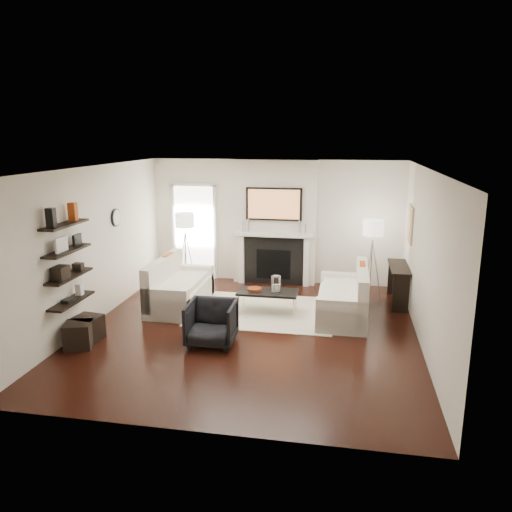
% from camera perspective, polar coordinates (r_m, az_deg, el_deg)
% --- Properties ---
extents(room_envelope, '(6.00, 6.00, 6.00)m').
position_cam_1_polar(room_envelope, '(8.08, -0.76, 0.39)').
color(room_envelope, black).
rests_on(room_envelope, ground).
extents(chimney_breast, '(1.80, 0.25, 2.70)m').
position_cam_1_polar(chimney_breast, '(10.86, 2.16, 3.82)').
color(chimney_breast, silver).
rests_on(chimney_breast, floor).
extents(fireplace_surround, '(1.30, 0.02, 1.04)m').
position_cam_1_polar(fireplace_surround, '(10.90, 2.02, -0.60)').
color(fireplace_surround, black).
rests_on(fireplace_surround, floor).
extents(firebox, '(0.75, 0.02, 0.65)m').
position_cam_1_polar(firebox, '(10.92, 2.01, -0.97)').
color(firebox, black).
rests_on(firebox, floor).
extents(mantel_pilaster_l, '(0.12, 0.08, 1.10)m').
position_cam_1_polar(mantel_pilaster_l, '(10.99, -1.72, -0.32)').
color(mantel_pilaster_l, white).
rests_on(mantel_pilaster_l, floor).
extents(mantel_pilaster_r, '(0.12, 0.08, 1.10)m').
position_cam_1_polar(mantel_pilaster_r, '(10.79, 5.78, -0.65)').
color(mantel_pilaster_r, white).
rests_on(mantel_pilaster_r, floor).
extents(mantel_shelf, '(1.70, 0.18, 0.07)m').
position_cam_1_polar(mantel_shelf, '(10.72, 2.01, 2.44)').
color(mantel_shelf, white).
rests_on(mantel_shelf, chimney_breast).
extents(tv_body, '(1.20, 0.06, 0.70)m').
position_cam_1_polar(tv_body, '(10.64, 2.06, 5.95)').
color(tv_body, black).
rests_on(tv_body, chimney_breast).
extents(tv_screen, '(1.10, 0.00, 0.62)m').
position_cam_1_polar(tv_screen, '(10.61, 2.03, 5.93)').
color(tv_screen, '#BF723F').
rests_on(tv_screen, tv_body).
extents(candlestick_l_tall, '(0.04, 0.04, 0.30)m').
position_cam_1_polar(candlestick_l_tall, '(10.79, -0.87, 3.52)').
color(candlestick_l_tall, silver).
rests_on(candlestick_l_tall, mantel_shelf).
extents(candlestick_l_short, '(0.04, 0.04, 0.24)m').
position_cam_1_polar(candlestick_l_short, '(10.82, -1.55, 3.38)').
color(candlestick_l_short, silver).
rests_on(candlestick_l_short, mantel_shelf).
extents(candlestick_r_tall, '(0.04, 0.04, 0.30)m').
position_cam_1_polar(candlestick_r_tall, '(10.64, 4.96, 3.32)').
color(candlestick_r_tall, silver).
rests_on(candlestick_r_tall, mantel_shelf).
extents(candlestick_r_short, '(0.04, 0.04, 0.24)m').
position_cam_1_polar(candlestick_r_short, '(10.63, 5.66, 3.13)').
color(candlestick_r_short, silver).
rests_on(candlestick_r_short, mantel_shelf).
extents(hallway_panel, '(0.90, 0.02, 2.10)m').
position_cam_1_polar(hallway_panel, '(11.42, -7.01, 2.68)').
color(hallway_panel, white).
rests_on(hallway_panel, floor).
extents(door_trim_l, '(0.06, 0.06, 2.16)m').
position_cam_1_polar(door_trim_l, '(11.55, -9.31, 2.73)').
color(door_trim_l, white).
rests_on(door_trim_l, floor).
extents(door_trim_r, '(0.06, 0.06, 2.16)m').
position_cam_1_polar(door_trim_r, '(11.27, -4.70, 2.59)').
color(door_trim_r, white).
rests_on(door_trim_r, floor).
extents(door_trim_top, '(1.02, 0.06, 0.06)m').
position_cam_1_polar(door_trim_top, '(11.25, -7.20, 8.07)').
color(door_trim_top, white).
rests_on(door_trim_top, wall_back).
extents(rug, '(2.60, 2.00, 0.01)m').
position_cam_1_polar(rug, '(9.36, 0.87, -6.32)').
color(rug, beige).
rests_on(rug, floor).
extents(loveseat_left_base, '(0.85, 1.80, 0.42)m').
position_cam_1_polar(loveseat_left_base, '(9.70, -8.62, -4.48)').
color(loveseat_left_base, white).
rests_on(loveseat_left_base, floor).
extents(loveseat_left_back, '(0.18, 1.80, 0.80)m').
position_cam_1_polar(loveseat_left_back, '(9.72, -10.56, -2.57)').
color(loveseat_left_back, white).
rests_on(loveseat_left_back, floor).
extents(loveseat_left_arm_n, '(0.85, 0.18, 0.60)m').
position_cam_1_polar(loveseat_left_arm_n, '(8.95, -10.31, -5.50)').
color(loveseat_left_arm_n, white).
rests_on(loveseat_left_arm_n, floor).
extents(loveseat_left_arm_s, '(0.85, 0.18, 0.60)m').
position_cam_1_polar(loveseat_left_arm_s, '(10.41, -7.20, -2.65)').
color(loveseat_left_arm_s, white).
rests_on(loveseat_left_arm_s, floor).
extents(loveseat_left_cushion, '(0.63, 1.44, 0.10)m').
position_cam_1_polar(loveseat_left_cushion, '(9.61, -8.39, -3.03)').
color(loveseat_left_cushion, white).
rests_on(loveseat_left_cushion, loveseat_left_base).
extents(pillow_left_orange, '(0.10, 0.42, 0.42)m').
position_cam_1_polar(pillow_left_orange, '(9.94, -10.00, -0.97)').
color(pillow_left_orange, '#B04515').
rests_on(pillow_left_orange, loveseat_left_cushion).
extents(pillow_left_charcoal, '(0.10, 0.40, 0.40)m').
position_cam_1_polar(pillow_left_charcoal, '(9.40, -11.25, -1.94)').
color(pillow_left_charcoal, black).
rests_on(pillow_left_charcoal, loveseat_left_cushion).
extents(loveseat_right_base, '(0.85, 1.80, 0.42)m').
position_cam_1_polar(loveseat_right_base, '(9.16, 9.79, -5.63)').
color(loveseat_right_base, white).
rests_on(loveseat_right_base, floor).
extents(loveseat_right_back, '(0.18, 1.80, 0.80)m').
position_cam_1_polar(loveseat_right_back, '(9.07, 11.99, -3.83)').
color(loveseat_right_back, white).
rests_on(loveseat_right_back, floor).
extents(loveseat_right_arm_n, '(0.85, 0.18, 0.60)m').
position_cam_1_polar(loveseat_right_arm_n, '(8.37, 9.74, -6.86)').
color(loveseat_right_arm_n, white).
rests_on(loveseat_right_arm_n, floor).
extents(loveseat_right_arm_s, '(0.85, 0.18, 0.60)m').
position_cam_1_polar(loveseat_right_arm_s, '(9.91, 9.88, -3.60)').
color(loveseat_right_arm_s, white).
rests_on(loveseat_right_arm_s, floor).
extents(loveseat_right_cushion, '(0.63, 1.44, 0.10)m').
position_cam_1_polar(loveseat_right_cushion, '(9.08, 9.54, -4.06)').
color(loveseat_right_cushion, white).
rests_on(loveseat_right_cushion, loveseat_right_base).
extents(pillow_right_orange, '(0.10, 0.42, 0.42)m').
position_cam_1_polar(pillow_right_orange, '(9.30, 12.01, -2.08)').
color(pillow_right_orange, '#B04515').
rests_on(pillow_right_orange, loveseat_right_cushion).
extents(pillow_right_charcoal, '(0.10, 0.40, 0.40)m').
position_cam_1_polar(pillow_right_charcoal, '(8.73, 12.10, -3.20)').
color(pillow_right_charcoal, black).
rests_on(pillow_right_charcoal, loveseat_right_cushion).
extents(coffee_table, '(1.10, 0.55, 0.04)m').
position_cam_1_polar(coffee_table, '(9.17, 1.35, -4.16)').
color(coffee_table, black).
rests_on(coffee_table, floor).
extents(coffee_leg_nw, '(0.02, 0.02, 0.38)m').
position_cam_1_polar(coffee_leg_nw, '(9.12, -1.99, -5.65)').
color(coffee_leg_nw, silver).
rests_on(coffee_leg_nw, floor).
extents(coffee_leg_ne, '(0.02, 0.02, 0.38)m').
position_cam_1_polar(coffee_leg_ne, '(8.97, 4.30, -6.02)').
color(coffee_leg_ne, silver).
rests_on(coffee_leg_ne, floor).
extents(coffee_leg_sw, '(0.02, 0.02, 0.38)m').
position_cam_1_polar(coffee_leg_sw, '(9.53, -1.43, -4.79)').
color(coffee_leg_sw, silver).
rests_on(coffee_leg_sw, floor).
extents(coffee_leg_se, '(0.02, 0.02, 0.38)m').
position_cam_1_polar(coffee_leg_se, '(9.38, 4.59, -5.13)').
color(coffee_leg_se, silver).
rests_on(coffee_leg_se, floor).
extents(hurricane_glass, '(0.18, 0.18, 0.31)m').
position_cam_1_polar(hurricane_glass, '(9.10, 2.29, -3.25)').
color(hurricane_glass, white).
rests_on(hurricane_glass, coffee_table).
extents(hurricane_candle, '(0.10, 0.10, 0.14)m').
position_cam_1_polar(hurricane_candle, '(9.12, 2.29, -3.64)').
color(hurricane_candle, white).
rests_on(hurricane_candle, coffee_table).
extents(copper_bowl, '(0.27, 0.27, 0.04)m').
position_cam_1_polar(copper_bowl, '(9.20, -0.19, -3.81)').
color(copper_bowl, '#B5451E').
rests_on(copper_bowl, coffee_table).
extents(armchair, '(0.76, 0.71, 0.76)m').
position_cam_1_polar(armchair, '(7.89, -5.13, -7.41)').
color(armchair, black).
rests_on(armchair, floor).
extents(lamp_left_post, '(0.02, 0.02, 1.20)m').
position_cam_1_polar(lamp_left_post, '(10.88, -8.01, -0.33)').
color(lamp_left_post, silver).
rests_on(lamp_left_post, floor).
extents(lamp_left_shade, '(0.40, 0.40, 0.30)m').
position_cam_1_polar(lamp_left_shade, '(10.71, -8.16, 4.09)').
color(lamp_left_shade, white).
rests_on(lamp_left_shade, lamp_left_post).
extents(lamp_left_leg_a, '(0.25, 0.02, 1.23)m').
position_cam_1_polar(lamp_left_leg_a, '(10.85, -7.45, -0.35)').
color(lamp_left_leg_a, silver).
rests_on(lamp_left_leg_a, floor).
extents(lamp_left_leg_b, '(0.14, 0.22, 1.23)m').
position_cam_1_polar(lamp_left_leg_b, '(10.99, -8.12, -0.20)').
color(lamp_left_leg_b, silver).
rests_on(lamp_left_leg_b, floor).
extents(lamp_left_leg_c, '(0.14, 0.22, 1.23)m').
position_cam_1_polar(lamp_left_leg_c, '(10.81, -8.44, -0.44)').
color(lamp_left_leg_c, silver).
rests_on(lamp_left_leg_c, floor).
extents(lamp_right_post, '(0.02, 0.02, 1.20)m').
position_cam_1_polar(lamp_right_post, '(10.16, 12.99, -1.55)').
color(lamp_right_post, silver).
rests_on(lamp_right_post, floor).
extents(lamp_right_shade, '(0.40, 0.40, 0.30)m').
position_cam_1_polar(lamp_right_shade, '(9.98, 13.25, 3.16)').
color(lamp_right_shade, white).
rests_on(lamp_right_shade, lamp_right_post).
extents(lamp_right_leg_a, '(0.25, 0.02, 1.23)m').
position_cam_1_polar(lamp_right_leg_a, '(10.17, 13.61, -1.58)').
color(lamp_right_leg_a, silver).
rests_on(lamp_right_leg_a, floor).
extents(lamp_right_leg_b, '(0.14, 0.22, 1.23)m').
position_cam_1_polar(lamp_right_leg_b, '(10.25, 12.67, -1.40)').
color(lamp_right_leg_b, silver).
rests_on(lamp_right_leg_b, floor).
extents(lamp_right_leg_c, '(0.14, 0.22, 1.23)m').
position_cam_1_polar(lamp_right_leg_c, '(10.07, 12.70, -1.68)').
color(lamp_right_leg_c, silver).
rests_on(lamp_right_leg_c, floor).
extents(console_top, '(0.35, 1.20, 0.04)m').
position_cam_1_polar(console_top, '(10.01, 16.05, -1.21)').
color(console_top, black).
rests_on(console_top, floor).
extents(console_leg_n, '(0.30, 0.04, 0.71)m').
position_cam_1_polar(console_leg_n, '(9.58, 16.20, -4.21)').
color(console_leg_n, black).
rests_on(console_leg_n, floor).
extents(console_leg_s, '(0.30, 0.04, 0.71)m').
position_cam_1_polar(console_leg_s, '(10.63, 15.64, -2.41)').
color(console_leg_s, black).
rests_on(console_leg_s, floor).
extents(wall_art, '(0.03, 0.70, 0.70)m').
position_cam_1_polar(wall_art, '(9.98, 17.20, 3.50)').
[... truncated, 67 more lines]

